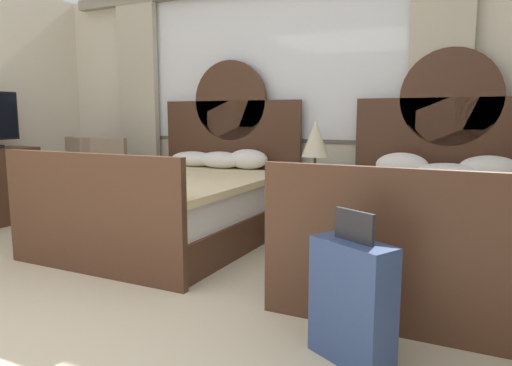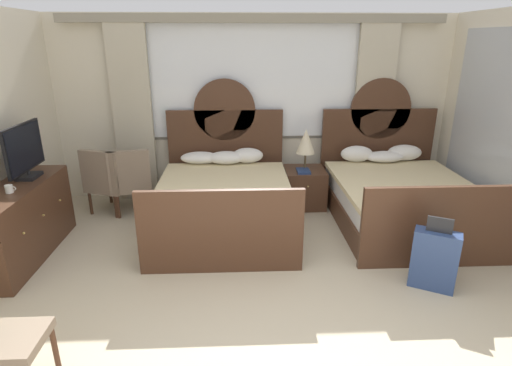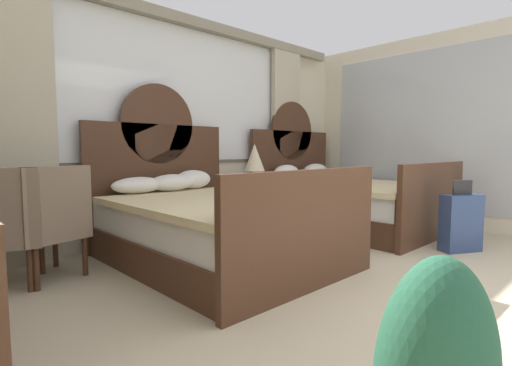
# 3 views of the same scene
# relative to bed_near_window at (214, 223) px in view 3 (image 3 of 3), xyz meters

# --- Properties ---
(wall_back_window) EXTENTS (5.84, 0.22, 2.70)m
(wall_back_window) POSITION_rel_bed_near_window_xyz_m (0.43, 1.16, 1.07)
(wall_back_window) COLOR beige
(wall_back_window) RESTS_ON ground_plane
(wall_right_mirror) EXTENTS (0.08, 4.38, 2.70)m
(wall_right_mirror) POSITION_rel_bed_near_window_xyz_m (3.38, -1.01, 0.98)
(wall_right_mirror) COLOR beige
(wall_right_mirror) RESTS_ON ground_plane
(bed_near_window) EXTENTS (1.72, 2.24, 1.82)m
(bed_near_window) POSITION_rel_bed_near_window_xyz_m (0.00, 0.00, 0.00)
(bed_near_window) COLOR #472B1C
(bed_near_window) RESTS_ON ground_plane
(bed_near_mirror) EXTENTS (1.72, 2.24, 1.82)m
(bed_near_mirror) POSITION_rel_bed_near_window_xyz_m (2.32, 0.00, 0.00)
(bed_near_mirror) COLOR #472B1C
(bed_near_mirror) RESTS_ON ground_plane
(nightstand_between_beds) EXTENTS (0.58, 0.60, 0.56)m
(nightstand_between_beds) POSITION_rel_bed_near_window_xyz_m (1.16, 0.64, -0.09)
(nightstand_between_beds) COLOR #472B1C
(nightstand_between_beds) RESTS_ON ground_plane
(table_lamp_on_nightstand) EXTENTS (0.27, 0.27, 0.60)m
(table_lamp_on_nightstand) POSITION_rel_bed_near_window_xyz_m (1.15, 0.64, 0.60)
(table_lamp_on_nightstand) COLOR brown
(table_lamp_on_nightstand) RESTS_ON nightstand_between_beds
(book_on_nightstand) EXTENTS (0.18, 0.26, 0.03)m
(book_on_nightstand) POSITION_rel_bed_near_window_xyz_m (1.12, 0.52, 0.20)
(book_on_nightstand) COLOR navy
(book_on_nightstand) RESTS_ON nightstand_between_beds
(armchair_by_window_left) EXTENTS (0.67, 0.67, 0.95)m
(armchair_by_window_left) POSITION_rel_bed_near_window_xyz_m (-1.33, 0.50, 0.13)
(armchair_by_window_left) COLOR #84705B
(armchair_by_window_left) RESTS_ON ground_plane
(armchair_by_window_centre) EXTENTS (0.70, 0.70, 0.95)m
(armchair_by_window_centre) POSITION_rel_bed_near_window_xyz_m (-1.64, 0.50, 0.13)
(armchair_by_window_centre) COLOR #84705B
(armchair_by_window_centre) RESTS_ON ground_plane
(suitcase_on_floor) EXTENTS (0.46, 0.36, 0.76)m
(suitcase_on_floor) POSITION_rel_bed_near_window_xyz_m (2.10, -1.54, -0.06)
(suitcase_on_floor) COLOR navy
(suitcase_on_floor) RESTS_ON ground_plane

